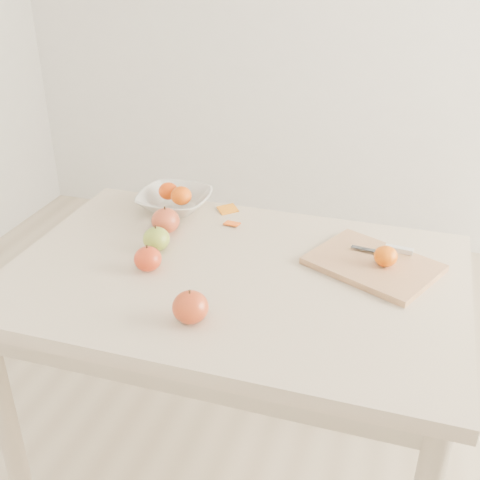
% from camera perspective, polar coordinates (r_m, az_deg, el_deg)
% --- Properties ---
extents(ground, '(3.50, 3.50, 0.00)m').
position_cam_1_polar(ground, '(2.08, -0.44, -20.98)').
color(ground, '#C6B293').
rests_on(ground, ground).
extents(table, '(1.20, 0.80, 0.75)m').
position_cam_1_polar(table, '(1.65, -0.52, -5.98)').
color(table, beige).
rests_on(table, ground).
extents(cutting_board, '(0.39, 0.35, 0.02)m').
position_cam_1_polar(cutting_board, '(1.65, 12.51, -2.28)').
color(cutting_board, tan).
rests_on(cutting_board, table).
extents(board_tangerine, '(0.06, 0.06, 0.05)m').
position_cam_1_polar(board_tangerine, '(1.62, 13.65, -1.49)').
color(board_tangerine, '#D55707').
rests_on(board_tangerine, cutting_board).
extents(fruit_bowl, '(0.23, 0.23, 0.06)m').
position_cam_1_polar(fruit_bowl, '(1.94, -6.21, 3.69)').
color(fruit_bowl, silver).
rests_on(fruit_bowl, table).
extents(bowl_tangerine_near, '(0.06, 0.06, 0.06)m').
position_cam_1_polar(bowl_tangerine_near, '(1.94, -6.82, 4.64)').
color(bowl_tangerine_near, '#C83F07').
rests_on(bowl_tangerine_near, fruit_bowl).
extents(bowl_tangerine_far, '(0.07, 0.07, 0.06)m').
position_cam_1_polar(bowl_tangerine_far, '(1.90, -5.60, 4.21)').
color(bowl_tangerine_far, '#DA4E07').
rests_on(bowl_tangerine_far, fruit_bowl).
extents(orange_peel_a, '(0.07, 0.07, 0.01)m').
position_cam_1_polar(orange_peel_a, '(1.92, -1.17, 2.82)').
color(orange_peel_a, orange).
rests_on(orange_peel_a, table).
extents(orange_peel_b, '(0.05, 0.04, 0.01)m').
position_cam_1_polar(orange_peel_b, '(1.83, -0.76, 1.50)').
color(orange_peel_b, '#E95610').
rests_on(orange_peel_b, table).
extents(paring_knife, '(0.17, 0.05, 0.01)m').
position_cam_1_polar(paring_knife, '(1.70, 14.38, -0.88)').
color(paring_knife, silver).
rests_on(paring_knife, cutting_board).
extents(apple_green, '(0.08, 0.08, 0.07)m').
position_cam_1_polar(apple_green, '(1.70, -7.94, 0.09)').
color(apple_green, olive).
rests_on(apple_green, table).
extents(apple_red_a, '(0.08, 0.08, 0.08)m').
position_cam_1_polar(apple_red_a, '(1.79, -7.07, 1.83)').
color(apple_red_a, maroon).
rests_on(apple_red_a, table).
extents(apple_red_b, '(0.07, 0.07, 0.07)m').
position_cam_1_polar(apple_red_b, '(1.60, -8.74, -1.78)').
color(apple_red_b, '#8F0B02').
rests_on(apple_red_b, table).
extents(apple_red_e, '(0.08, 0.08, 0.08)m').
position_cam_1_polar(apple_red_e, '(1.39, -4.73, -6.36)').
color(apple_red_e, maroon).
rests_on(apple_red_e, table).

